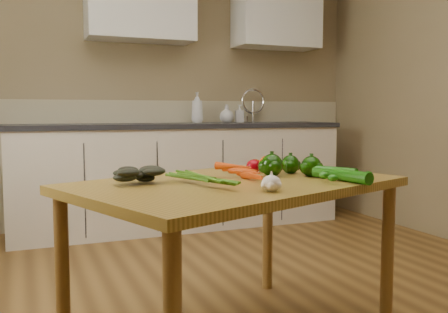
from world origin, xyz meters
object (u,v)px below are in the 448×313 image
carrot_bunch (229,173)px  tomato_b (255,165)px  soap_bottle_c (227,114)px  pepper_a (272,165)px  zucchini_a (335,173)px  leafy_greens (136,172)px  tomato_a (254,166)px  pepper_c (311,167)px  soap_bottle_a (197,107)px  zucchini_b (351,176)px  table (235,199)px  garlic_bulb (271,183)px  pepper_b (290,165)px  tomato_c (267,163)px  soap_bottle_b (239,113)px

carrot_bunch → tomato_b: 0.35m
soap_bottle_c → pepper_a: (-0.69, -2.20, -0.22)m
pepper_a → zucchini_a: pepper_a is taller
leafy_greens → tomato_a: leafy_greens is taller
tomato_a → carrot_bunch: bearing=-136.6°
soap_bottle_c → tomato_a: 2.20m
pepper_a → pepper_c: pepper_a is taller
tomato_a → tomato_b: tomato_a is taller
soap_bottle_a → zucchini_a: (-0.23, -2.46, -0.30)m
soap_bottle_c → pepper_c: 2.36m
zucchini_b → soap_bottle_c: bearing=79.0°
carrot_bunch → soap_bottle_c: bearing=47.5°
pepper_c → tomato_b: pepper_c is taller
table → garlic_bulb: 0.33m
soap_bottle_a → pepper_b: bearing=90.6°
table → pepper_c: bearing=-21.2°
tomato_a → tomato_b: (0.03, 0.05, -0.00)m
soap_bottle_c → pepper_c: bearing=-59.9°
pepper_c → tomato_b: size_ratio=1.36×
pepper_a → tomato_a: pepper_a is taller
pepper_b → tomato_b: pepper_b is taller
carrot_bunch → leafy_greens: bearing=151.9°
carrot_bunch → leafy_greens: leafy_greens is taller
carrot_bunch → pepper_b: bearing=-1.9°
tomato_a → garlic_bulb: bearing=-108.9°
pepper_c → zucchini_b: (0.05, -0.22, -0.02)m
tomato_c → carrot_bunch: bearing=-139.2°
garlic_bulb → zucchini_a: garlic_bulb is taller
pepper_a → zucchini_a: bearing=-43.5°
soap_bottle_a → tomato_c: size_ratio=3.41×
tomato_c → zucchini_a: size_ratio=0.41×
pepper_b → zucchini_a: bearing=-73.3°
zucchini_b → garlic_bulb: bearing=-168.3°
soap_bottle_c → table: bearing=-68.3°
garlic_bulb → zucchini_b: 0.42m
tomato_a → zucchini_a: bearing=-55.1°
carrot_bunch → zucchini_a: carrot_bunch is taller
pepper_b → tomato_b: (-0.12, 0.13, -0.01)m
soap_bottle_b → zucchini_a: soap_bottle_b is taller
carrot_bunch → pepper_c: bearing=-22.4°
leafy_greens → pepper_b: leafy_greens is taller
pepper_c → tomato_c: pepper_c is taller
soap_bottle_b → garlic_bulb: (-1.05, -2.66, -0.24)m
table → zucchini_b: (0.42, -0.23, 0.10)m
tomato_c → zucchini_a: bearing=-74.3°
tomato_c → zucchini_b: 0.53m
pepper_a → tomato_a: size_ratio=1.39×
pepper_b → pepper_c: size_ratio=0.94×
soap_bottle_a → tomato_b: bearing=86.9°
table → garlic_bulb: garlic_bulb is taller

